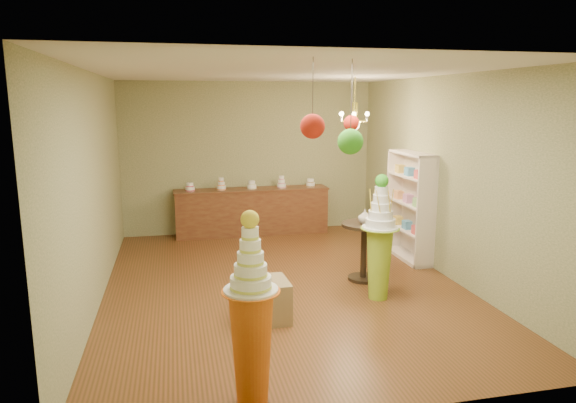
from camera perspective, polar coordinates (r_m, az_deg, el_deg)
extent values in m
plane|color=#583218|center=(7.56, -0.55, -9.19)|extent=(6.50, 6.50, 0.00)
plane|color=silver|center=(7.10, -0.60, 14.17)|extent=(6.50, 6.50, 0.00)
cube|color=gray|center=(10.35, -4.32, 4.85)|extent=(5.00, 0.04, 3.00)
cube|color=gray|center=(4.12, 8.89, -4.77)|extent=(5.00, 0.04, 3.00)
cube|color=gray|center=(7.10, -20.73, 1.30)|extent=(0.04, 6.50, 3.00)
cube|color=gray|center=(8.07, 17.09, 2.63)|extent=(0.04, 6.50, 3.00)
cone|color=#91B828|center=(7.01, 10.07, -6.83)|extent=(0.40, 0.40, 0.97)
cylinder|color=white|center=(6.87, 10.21, -2.87)|extent=(0.54, 0.54, 0.03)
cylinder|color=white|center=(6.86, 10.23, -2.31)|extent=(0.44, 0.44, 0.11)
cylinder|color=white|center=(6.83, 10.26, -1.45)|extent=(0.36, 0.36, 0.11)
cylinder|color=white|center=(6.81, 10.29, -0.57)|extent=(0.30, 0.30, 0.11)
cylinder|color=white|center=(6.79, 10.32, 0.30)|extent=(0.24, 0.24, 0.11)
cylinder|color=white|center=(6.77, 10.35, 1.19)|extent=(0.20, 0.20, 0.11)
sphere|color=green|center=(6.75, 10.39, 2.26)|extent=(0.18, 0.18, 0.18)
cone|color=orange|center=(4.63, -4.05, -15.93)|extent=(0.49, 0.49, 1.03)
cylinder|color=white|center=(4.42, -4.14, -9.78)|extent=(0.59, 0.59, 0.03)
cylinder|color=white|center=(4.39, -4.16, -8.95)|extent=(0.44, 0.44, 0.11)
cylinder|color=white|center=(4.36, -4.18, -7.63)|extent=(0.36, 0.36, 0.11)
cylinder|color=white|center=(4.32, -4.20, -6.29)|extent=(0.28, 0.28, 0.11)
cylinder|color=white|center=(4.29, -4.22, -4.93)|extent=(0.23, 0.23, 0.11)
cylinder|color=white|center=(4.26, -4.24, -3.55)|extent=(0.18, 0.18, 0.11)
sphere|color=gold|center=(4.24, -4.26, -1.99)|extent=(0.16, 0.16, 0.16)
cube|color=olive|center=(6.32, -2.53, -10.92)|extent=(0.57, 0.57, 0.50)
cube|color=brown|center=(10.25, -4.01, -1.17)|extent=(3.00, 0.50, 0.90)
cube|color=brown|center=(10.16, -4.05, 1.34)|extent=(3.04, 0.54, 0.03)
cylinder|color=white|center=(10.04, -10.84, 1.61)|extent=(0.18, 0.18, 0.16)
cylinder|color=white|center=(10.07, -7.44, 1.97)|extent=(0.18, 0.18, 0.24)
cylinder|color=white|center=(10.14, -4.05, 1.87)|extent=(0.18, 0.18, 0.16)
cylinder|color=white|center=(10.24, -0.73, 2.21)|extent=(0.18, 0.18, 0.24)
cylinder|color=white|center=(10.39, 2.51, 2.10)|extent=(0.18, 0.18, 0.16)
cube|color=silver|center=(8.85, 14.22, -0.45)|extent=(0.04, 1.20, 1.80)
cube|color=silver|center=(8.87, 13.18, -3.03)|extent=(0.30, 1.14, 0.03)
cube|color=silver|center=(8.77, 13.31, -0.18)|extent=(0.30, 1.14, 0.03)
cube|color=silver|center=(8.70, 13.44, 2.73)|extent=(0.30, 1.14, 0.03)
cylinder|color=black|center=(7.82, 8.33, -8.42)|extent=(0.47, 0.47, 0.04)
cylinder|color=black|center=(7.70, 8.41, -5.61)|extent=(0.09, 0.09, 0.84)
cylinder|color=black|center=(7.59, 8.50, -2.56)|extent=(0.71, 0.71, 0.04)
imported|color=silver|center=(7.56, 8.53, -1.66)|extent=(0.20, 0.20, 0.20)
cylinder|color=#41392E|center=(4.65, 2.77, 12.07)|extent=(0.01, 0.01, 0.60)
sphere|color=red|center=(4.65, 2.74, 8.34)|extent=(0.22, 0.22, 0.22)
cylinder|color=#41392E|center=(4.89, 7.05, 11.05)|extent=(0.01, 0.01, 0.76)
sphere|color=green|center=(4.90, 6.95, 6.62)|extent=(0.24, 0.24, 0.24)
cylinder|color=#41392E|center=(5.59, 7.13, 11.78)|extent=(0.01, 0.01, 0.61)
sphere|color=red|center=(5.60, 7.05, 8.65)|extent=(0.17, 0.17, 0.17)
cylinder|color=#E4D150|center=(8.41, 7.43, 11.89)|extent=(0.02, 0.02, 0.50)
cylinder|color=#E4D150|center=(8.41, 7.38, 9.85)|extent=(0.10, 0.10, 0.30)
sphere|color=#FFDA8C|center=(8.41, 7.35, 8.49)|extent=(0.18, 0.18, 0.18)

